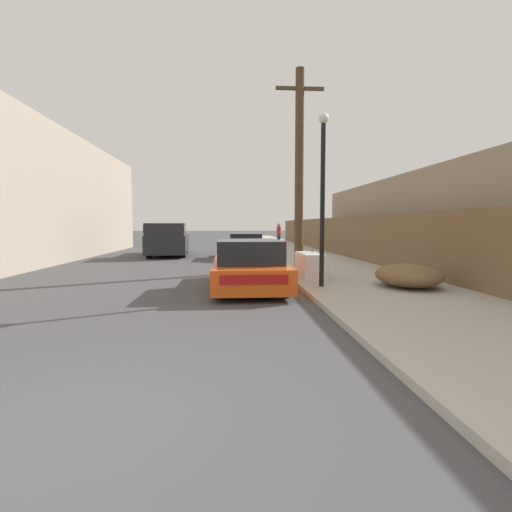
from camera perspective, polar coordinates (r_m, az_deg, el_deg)
ground_plane at (r=3.88m, az=-25.36°, el=-21.97°), size 220.00×220.00×0.00m
sidewalk_curb at (r=27.08m, az=4.42°, el=1.00°), size 4.20×63.00×0.12m
discarded_fridge at (r=12.11m, az=7.72°, el=-1.31°), size 0.66×1.72×0.76m
parked_sports_car_red at (r=10.70m, az=-1.04°, el=-1.47°), size 1.89×4.70×1.31m
car_parked_mid at (r=20.41m, az=-1.45°, el=1.39°), size 1.92×4.39×1.27m
pickup_truck at (r=22.28m, az=-12.47°, el=2.31°), size 2.41×5.75×1.78m
utility_pole at (r=15.44m, az=6.19°, el=12.61°), size 1.80×0.32×7.35m
street_lamp at (r=10.36m, az=9.50°, el=9.79°), size 0.26×0.26×4.36m
brush_pile at (r=10.90m, az=20.90°, el=-2.60°), size 1.58×2.00×0.59m
wooden_fence at (r=22.85m, az=11.02°, el=2.92°), size 0.08×37.28×1.98m
building_right_house at (r=16.86m, az=31.54°, el=4.31°), size 6.00×23.91×3.69m
pedestrian at (r=31.24m, az=3.26°, el=3.17°), size 0.34×0.34×1.69m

